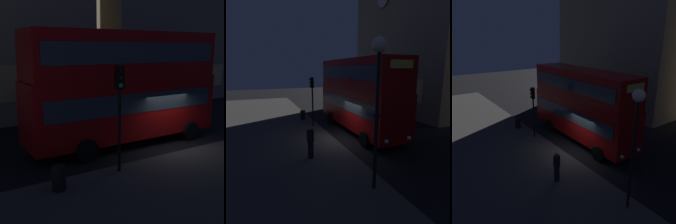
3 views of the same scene
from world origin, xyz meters
The scene contains 8 objects.
ground_plane centered at (0.00, 0.00, 0.00)m, with size 80.00×80.00×0.00m, color black.
sidewalk_slab centered at (0.00, -5.74, 0.06)m, with size 44.00×9.78×0.12m, color #423F3D.
building_with_clock centered at (-6.93, 12.41, 9.59)m, with size 14.58×8.93×19.18m.
double_decker_bus centered at (-1.64, 1.61, 3.06)m, with size 9.93×2.77×5.49m.
traffic_light_near_kerb centered at (-3.85, -1.38, 2.99)m, with size 0.37×0.39×4.00m.
street_lamp centered at (5.83, -1.55, 4.43)m, with size 0.54×0.54×5.72m.
pedestrian centered at (2.15, -3.15, 1.01)m, with size 0.38×0.38×1.74m.
litter_bin centered at (-6.40, -1.66, 0.53)m, with size 0.47×0.47×0.83m, color black.
Camera 2 is at (11.97, -5.62, 4.73)m, focal length 32.36 mm.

